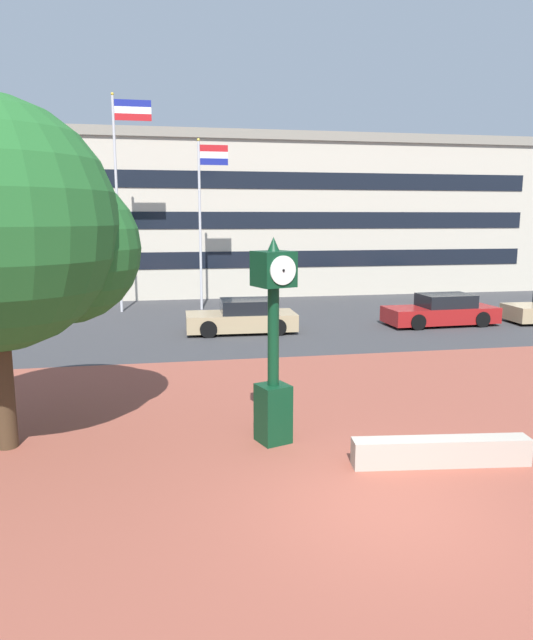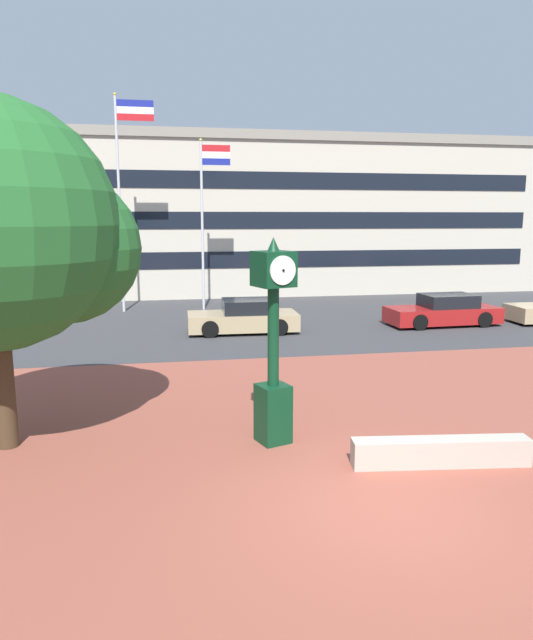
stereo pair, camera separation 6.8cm
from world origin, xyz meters
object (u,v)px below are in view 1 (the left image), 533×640
Objects in this scene: car_street_mid at (242,318)px; civic_building at (264,216)px; flagpole_primary at (120,187)px; flagpole_secondary at (203,212)px; street_clock at (273,347)px; street_lamp_post at (54,232)px; plaza_tree at (7,231)px; car_street_far at (441,311)px.

car_street_mid is 17.33m from civic_building.
flagpole_primary is at bearing 40.17° from car_street_mid.
flagpole_primary is at bearing 180.00° from flagpole_secondary.
street_clock is 16.53m from street_lamp_post.
plaza_tree is at bearing 152.23° from car_street_mid.
car_street_far is (8.33, 0.02, 0.00)m from car_street_mid.
civic_building reaches higher than street_lamp_post.
car_street_mid is 8.33m from car_street_far.
flagpole_secondary is at bearing 73.44° from plaza_tree.
street_lamp_post is (-6.43, -2.02, -0.87)m from flagpole_secondary.
flagpole_primary reaches higher than plaza_tree.
street_clock is 11.29m from car_street_mid.
street_lamp_post reaches higher than street_clock.
plaza_tree reaches higher than car_street_far.
street_lamp_post is at bearing 73.79° from car_street_far.
flagpole_primary is 13.59m from civic_building.
flagpole_secondary is 0.25× the size of civic_building.
car_street_far is at bearing -88.16° from car_street_mid.
flagpole_secondary is (3.74, -0.00, -1.12)m from flagpole_primary.
street_lamp_post reaches higher than car_street_mid.
civic_building reaches higher than car_street_far.
street_lamp_post is (-2.69, -2.02, -2.00)m from flagpole_primary.
flagpole_primary is 1.61× the size of street_lamp_post.
street_clock is at bearing -66.88° from street_lamp_post.
car_street_far is at bearing -74.61° from civic_building.
car_street_mid is 0.69× the size of street_lamp_post.
car_street_mid is at bearing -80.51° from flagpole_secondary.
civic_building is (-4.52, 16.41, 3.93)m from car_street_far.
flagpole_primary reaches higher than car_street_far.
flagpole_primary is 3.90m from flagpole_secondary.
car_street_mid is 0.13× the size of civic_building.
car_street_mid is at bearing -27.93° from street_lamp_post.
civic_building is at bearing 13.13° from car_street_far.
civic_building reaches higher than street_clock.
plaza_tree is 17.02m from flagpole_secondary.
flagpole_secondary is (-0.02, 17.12, 2.73)m from street_clock.
car_street_mid is (0.98, 11.17, -1.36)m from street_clock.
flagpole_primary is (-3.76, 17.12, 3.85)m from street_clock.
flagpole_secondary is at bearing -0.00° from flagpole_primary.
flagpole_primary is (1.11, 16.31, 1.64)m from plaza_tree.
flagpole_secondary is 1.30× the size of street_lamp_post.
street_clock is 0.95× the size of car_street_mid.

